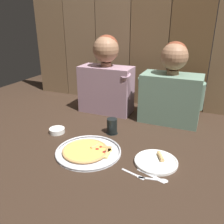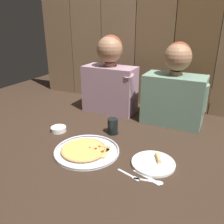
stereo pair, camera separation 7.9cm
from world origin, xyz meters
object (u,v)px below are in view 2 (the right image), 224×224
pizza_tray (86,150)px  diner_left (110,78)px  dinner_plate (153,163)px  drinking_glass (113,126)px  dipping_bowl (59,129)px  diner_right (174,89)px

pizza_tray → diner_left: size_ratio=0.62×
dinner_plate → diner_left: 0.83m
drinking_glass → dipping_bowl: size_ratio=1.02×
drinking_glass → diner_left: 0.46m
drinking_glass → dipping_bowl: 0.36m
pizza_tray → drinking_glass: bearing=83.2°
dinner_plate → drinking_glass: 0.41m
dipping_bowl → diner_left: diner_left is taller
dinner_plate → diner_right: 0.62m
dinner_plate → drinking_glass: drinking_glass is taller
pizza_tray → dinner_plate: bearing=7.2°
diner_left → dinner_plate: bearing=-46.6°
diner_left → diner_right: (0.50, -0.00, -0.03)m
drinking_glass → diner_right: (0.30, 0.35, 0.20)m
diner_left → diner_right: size_ratio=1.05×
drinking_glass → dinner_plate: bearing=-33.2°
diner_left → pizza_tray: bearing=-75.3°
drinking_glass → diner_right: bearing=48.8°
diner_left → drinking_glass: bearing=-60.5°
dipping_bowl → drinking_glass: bearing=21.9°
pizza_tray → diner_left: (-0.16, 0.62, 0.27)m
diner_right → pizza_tray: bearing=-118.5°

